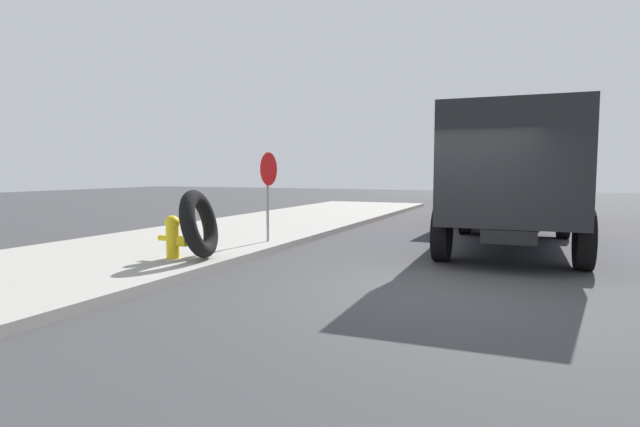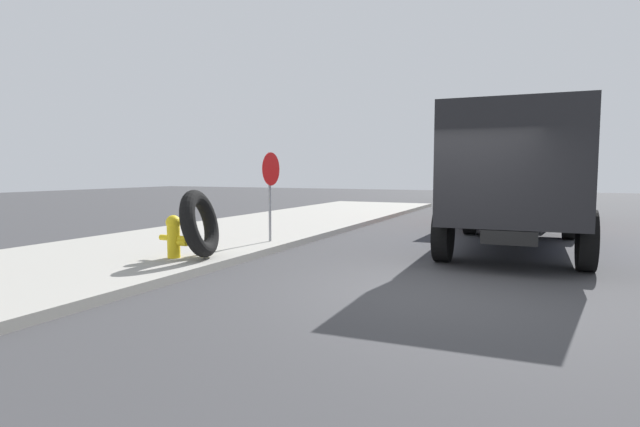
# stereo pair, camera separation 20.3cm
# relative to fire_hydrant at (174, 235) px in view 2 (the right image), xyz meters

# --- Properties ---
(ground_plane) EXTENTS (80.00, 80.00, 0.00)m
(ground_plane) POSITION_rel_fire_hydrant_xyz_m (-0.09, -5.02, -0.58)
(ground_plane) COLOR #38383A
(sidewalk_curb) EXTENTS (36.00, 5.00, 0.15)m
(sidewalk_curb) POSITION_rel_fire_hydrant_xyz_m (-0.09, 1.48, -0.50)
(sidewalk_curb) COLOR #99968E
(sidewalk_curb) RESTS_ON ground
(fire_hydrant) EXTENTS (0.27, 0.62, 0.81)m
(fire_hydrant) POSITION_rel_fire_hydrant_xyz_m (0.00, 0.00, 0.00)
(fire_hydrant) COLOR yellow
(fire_hydrant) RESTS_ON sidewalk_curb
(loose_tire) EXTENTS (1.39, 0.90, 1.31)m
(loose_tire) POSITION_rel_fire_hydrant_xyz_m (0.15, -0.49, 0.23)
(loose_tire) COLOR black
(loose_tire) RESTS_ON sidewalk_curb
(stop_sign) EXTENTS (0.76, 0.08, 2.06)m
(stop_sign) POSITION_rel_fire_hydrant_xyz_m (2.70, -0.52, 0.99)
(stop_sign) COLOR gray
(stop_sign) RESTS_ON sidewalk_curb
(dump_truck_blue) EXTENTS (7.06, 2.95, 3.00)m
(dump_truck_blue) POSITION_rel_fire_hydrant_xyz_m (4.73, -5.70, 1.03)
(dump_truck_blue) COLOR #1E3899
(dump_truck_blue) RESTS_ON ground
(dump_truck_red) EXTENTS (7.07, 2.97, 3.00)m
(dump_truck_red) POSITION_rel_fire_hydrant_xyz_m (11.73, -5.05, 1.03)
(dump_truck_red) COLOR red
(dump_truck_red) RESTS_ON ground
(dump_truck_green) EXTENTS (7.12, 3.08, 3.00)m
(dump_truck_green) POSITION_rel_fire_hydrant_xyz_m (23.17, -3.54, 1.03)
(dump_truck_green) COLOR #237033
(dump_truck_green) RESTS_ON ground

